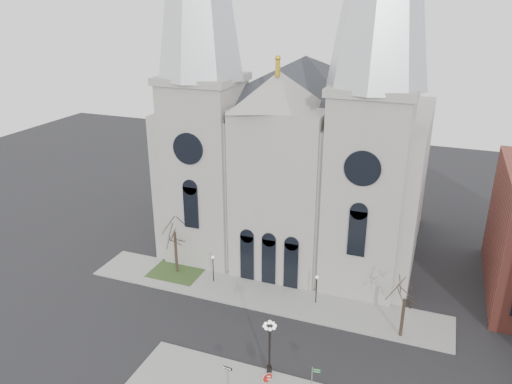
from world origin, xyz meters
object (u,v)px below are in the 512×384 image
(stop_sign, at_px, (268,380))
(street_name_sign, at_px, (313,377))
(globe_lamp, at_px, (270,341))
(one_way_sign, at_px, (228,372))

(stop_sign, height_order, street_name_sign, stop_sign)
(globe_lamp, distance_m, street_name_sign, 4.51)
(globe_lamp, bearing_deg, stop_sign, -73.51)
(stop_sign, xyz_separation_m, globe_lamp, (-0.81, 2.73, 1.60))
(one_way_sign, height_order, street_name_sign, street_name_sign)
(globe_lamp, height_order, street_name_sign, globe_lamp)
(street_name_sign, bearing_deg, globe_lamp, 164.32)
(stop_sign, xyz_separation_m, one_way_sign, (-3.64, 0.38, -0.56))
(stop_sign, distance_m, globe_lamp, 3.27)
(stop_sign, relative_size, street_name_sign, 1.16)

